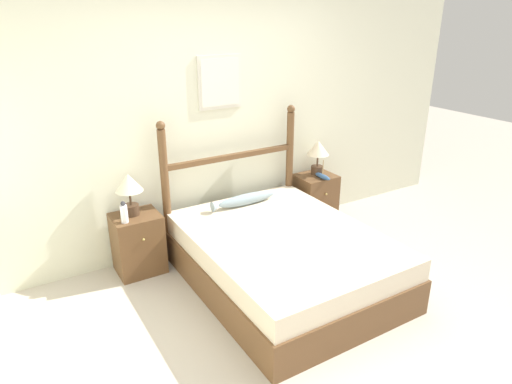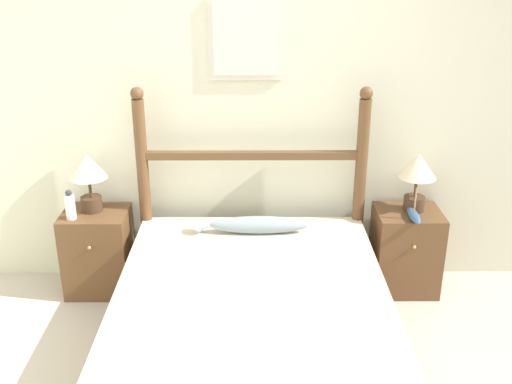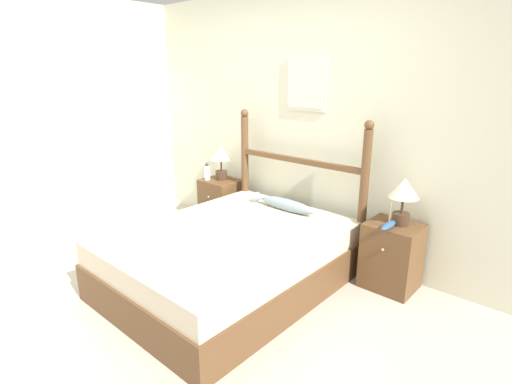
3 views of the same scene
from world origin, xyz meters
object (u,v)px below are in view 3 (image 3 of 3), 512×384
object	(u,v)px
table_lamp_left	(221,156)
fish_pillow	(284,204)
bed	(230,259)
table_lamp_right	(404,193)
model_boat	(389,225)
nightstand_left	(221,203)
nightstand_right	(391,256)
bottle	(207,172)

from	to	relation	value
table_lamp_left	fish_pillow	xyz separation A→B (m)	(1.07, -0.19, -0.29)
bed	table_lamp_right	size ratio (longest dim) A/B	5.01
table_lamp_right	table_lamp_left	bearing A→B (deg)	179.92
table_lamp_left	model_boat	size ratio (longest dim) A/B	1.57
bed	model_boat	size ratio (longest dim) A/B	7.87
nightstand_left	fish_pillow	size ratio (longest dim) A/B	0.82
bed	model_boat	world-z (taller)	model_boat
table_lamp_left	table_lamp_right	world-z (taller)	same
nightstand_right	table_lamp_right	distance (m)	0.56
nightstand_left	bottle	world-z (taller)	bottle
bottle	model_boat	size ratio (longest dim) A/B	0.80
bottle	fish_pillow	world-z (taller)	bottle
nightstand_left	table_lamp_right	size ratio (longest dim) A/B	1.46
fish_pillow	bottle	bearing A→B (deg)	177.06
table_lamp_right	fish_pillow	size ratio (longest dim) A/B	0.56
table_lamp_left	fish_pillow	size ratio (longest dim) A/B	0.56
nightstand_right	model_boat	bearing A→B (deg)	-91.40
table_lamp_right	model_boat	xyz separation A→B (m)	(-0.04, -0.14, -0.24)
bed	nightstand_left	size ratio (longest dim) A/B	3.43
table_lamp_left	table_lamp_right	bearing A→B (deg)	-0.08
bed	table_lamp_left	xyz separation A→B (m)	(-1.06, 0.91, 0.60)
nightstand_right	table_lamp_right	world-z (taller)	table_lamp_right
nightstand_right	bottle	world-z (taller)	bottle
model_boat	fish_pillow	size ratio (longest dim) A/B	0.36
table_lamp_right	bottle	bearing A→B (deg)	-176.76
nightstand_left	fish_pillow	xyz separation A→B (m)	(1.05, -0.16, 0.27)
fish_pillow	nightstand_right	bearing A→B (deg)	8.82
model_boat	bed	bearing A→B (deg)	-143.52
nightstand_right	fish_pillow	xyz separation A→B (m)	(-1.02, -0.16, 0.27)
nightstand_left	bottle	size ratio (longest dim) A/B	2.87
bed	table_lamp_left	bearing A→B (deg)	139.19
nightstand_left	table_lamp_right	bearing A→B (deg)	0.75
bed	table_lamp_right	distance (m)	1.52
table_lamp_left	model_boat	distance (m)	2.11
nightstand_right	table_lamp_left	bearing A→B (deg)	179.17
nightstand_right	fish_pillow	distance (m)	1.07
nightstand_left	table_lamp_left	size ratio (longest dim) A/B	1.46
nightstand_right	model_boat	world-z (taller)	model_boat
nightstand_right	fish_pillow	bearing A→B (deg)	-171.18
bed	table_lamp_left	world-z (taller)	table_lamp_left
nightstand_left	table_lamp_left	bearing A→B (deg)	122.05
nightstand_left	nightstand_right	bearing A→B (deg)	0.00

